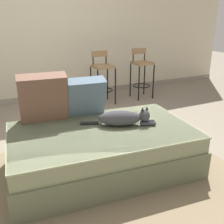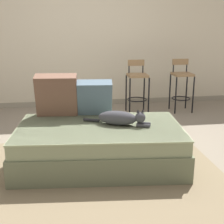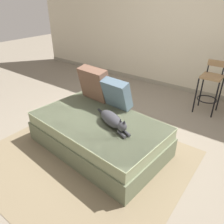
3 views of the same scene
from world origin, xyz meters
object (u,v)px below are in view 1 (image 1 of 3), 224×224
Objects in this scene: couch at (103,149)px; bar_stool_by_doorway at (142,70)px; throw_pillow_middle at (86,97)px; bar_stool_near_window at (103,74)px; cat at (123,118)px; throw_pillow_corner at (43,98)px.

couch is 2.06× the size of bar_stool_by_doorway.
couch is at bearing -89.14° from throw_pillow_middle.
bar_stool_near_window is (0.85, 1.94, 0.29)m from couch.
cat is (0.23, -0.41, -0.14)m from throw_pillow_middle.
throw_pillow_corner is at bearing -131.12° from bar_stool_near_window.
bar_stool_near_window is at bearing 60.56° from throw_pillow_middle.
bar_stool_near_window reaches higher than couch.
bar_stool_by_doorway is at bearing 42.87° from throw_pillow_middle.
throw_pillow_corner is (-0.44, 0.46, 0.46)m from couch.
couch is 4.32× the size of throw_pillow_middle.
throw_pillow_corner is 0.55× the size of bar_stool_by_doorway.
couch is 0.60m from throw_pillow_middle.
throw_pillow_middle is 1.75m from bar_stool_near_window.
couch is 0.37m from cat.
bar_stool_by_doorway is at bearing 0.02° from bar_stool_near_window.
cat is at bearing -33.89° from throw_pillow_corner.
throw_pillow_corner is at bearing 146.11° from cat.
bar_stool_by_doorway is (1.64, 1.52, -0.13)m from throw_pillow_middle.
bar_stool_by_doorway is at bearing 35.55° from throw_pillow_corner.
bar_stool_by_doorway reaches higher than cat.
couch is 3.71× the size of throw_pillow_corner.
throw_pillow_corner reaches higher than cat.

